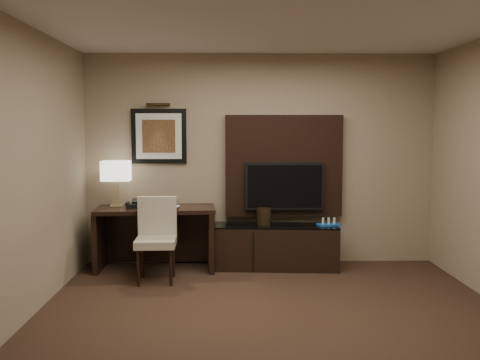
{
  "coord_description": "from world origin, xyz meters",
  "views": [
    {
      "loc": [
        -0.42,
        -4.4,
        1.75
      ],
      "look_at": [
        -0.28,
        1.8,
        1.15
      ],
      "focal_mm": 40.0,
      "sensor_mm": 36.0,
      "label": 1
    }
  ],
  "objects_px": {
    "minibar_tray": "(329,222)",
    "table_lamp": "(116,184)",
    "desk_phone": "(134,204)",
    "ice_bucket": "(264,216)",
    "desk_chair": "(156,241)",
    "credenza": "(274,247)",
    "tv": "(284,186)",
    "desk": "(156,238)"
  },
  "relations": [
    {
      "from": "desk_phone",
      "to": "ice_bucket",
      "type": "relative_size",
      "value": 0.93
    },
    {
      "from": "desk_phone",
      "to": "desk_chair",
      "type": "bearing_deg",
      "value": -65.1
    },
    {
      "from": "desk_chair",
      "to": "table_lamp",
      "type": "height_order",
      "value": "table_lamp"
    },
    {
      "from": "desk",
      "to": "tv",
      "type": "height_order",
      "value": "tv"
    },
    {
      "from": "desk",
      "to": "credenza",
      "type": "relative_size",
      "value": 0.91
    },
    {
      "from": "desk_chair",
      "to": "desk_phone",
      "type": "xyz_separation_m",
      "value": [
        -0.33,
        0.52,
        0.36
      ]
    },
    {
      "from": "credenza",
      "to": "desk_phone",
      "type": "distance_m",
      "value": 1.81
    },
    {
      "from": "tv",
      "to": "table_lamp",
      "type": "xyz_separation_m",
      "value": [
        -2.11,
        -0.08,
        0.04
      ]
    },
    {
      "from": "tv",
      "to": "desk_phone",
      "type": "height_order",
      "value": "tv"
    },
    {
      "from": "table_lamp",
      "to": "minibar_tray",
      "type": "relative_size",
      "value": 2.11
    },
    {
      "from": "credenza",
      "to": "ice_bucket",
      "type": "height_order",
      "value": "ice_bucket"
    },
    {
      "from": "desk_phone",
      "to": "tv",
      "type": "bearing_deg",
      "value": -0.84
    },
    {
      "from": "desk",
      "to": "desk_phone",
      "type": "relative_size",
      "value": 7.5
    },
    {
      "from": "credenza",
      "to": "desk",
      "type": "bearing_deg",
      "value": -175.46
    },
    {
      "from": "desk_chair",
      "to": "desk_phone",
      "type": "relative_size",
      "value": 4.84
    },
    {
      "from": "tv",
      "to": "ice_bucket",
      "type": "distance_m",
      "value": 0.48
    },
    {
      "from": "table_lamp",
      "to": "desk",
      "type": "bearing_deg",
      "value": -12.57
    },
    {
      "from": "credenza",
      "to": "desk_chair",
      "type": "xyz_separation_m",
      "value": [
        -1.39,
        -0.56,
        0.19
      ]
    },
    {
      "from": "table_lamp",
      "to": "minibar_tray",
      "type": "height_order",
      "value": "table_lamp"
    },
    {
      "from": "desk_phone",
      "to": "ice_bucket",
      "type": "height_order",
      "value": "desk_phone"
    },
    {
      "from": "desk",
      "to": "tv",
      "type": "relative_size",
      "value": 1.45
    },
    {
      "from": "table_lamp",
      "to": "minibar_tray",
      "type": "distance_m",
      "value": 2.69
    },
    {
      "from": "tv",
      "to": "desk_chair",
      "type": "xyz_separation_m",
      "value": [
        -1.54,
        -0.74,
        -0.55
      ]
    },
    {
      "from": "desk",
      "to": "ice_bucket",
      "type": "xyz_separation_m",
      "value": [
        1.34,
        0.05,
        0.26
      ]
    },
    {
      "from": "table_lamp",
      "to": "minibar_tray",
      "type": "xyz_separation_m",
      "value": [
        2.64,
        -0.15,
        -0.47
      ]
    },
    {
      "from": "desk",
      "to": "table_lamp",
      "type": "bearing_deg",
      "value": 163.65
    },
    {
      "from": "desk_phone",
      "to": "credenza",
      "type": "bearing_deg",
      "value": -6.26
    },
    {
      "from": "desk",
      "to": "desk_chair",
      "type": "height_order",
      "value": "desk_chair"
    },
    {
      "from": "table_lamp",
      "to": "desk_phone",
      "type": "distance_m",
      "value": 0.37
    },
    {
      "from": "desk",
      "to": "credenza",
      "type": "xyz_separation_m",
      "value": [
        1.46,
        0.01,
        -0.11
      ]
    },
    {
      "from": "tv",
      "to": "table_lamp",
      "type": "distance_m",
      "value": 2.12
    },
    {
      "from": "desk",
      "to": "table_lamp",
      "type": "relative_size",
      "value": 2.54
    },
    {
      "from": "tv",
      "to": "minibar_tray",
      "type": "xyz_separation_m",
      "value": [
        0.53,
        -0.23,
        -0.42
      ]
    },
    {
      "from": "minibar_tray",
      "to": "table_lamp",
      "type": "bearing_deg",
      "value": 176.7
    },
    {
      "from": "credenza",
      "to": "tv",
      "type": "height_order",
      "value": "tv"
    },
    {
      "from": "minibar_tray",
      "to": "credenza",
      "type": "bearing_deg",
      "value": 175.85
    },
    {
      "from": "ice_bucket",
      "to": "credenza",
      "type": "bearing_deg",
      "value": -16.77
    },
    {
      "from": "ice_bucket",
      "to": "minibar_tray",
      "type": "bearing_deg",
      "value": -6.11
    },
    {
      "from": "table_lamp",
      "to": "desk_phone",
      "type": "height_order",
      "value": "table_lamp"
    },
    {
      "from": "desk_chair",
      "to": "table_lamp",
      "type": "relative_size",
      "value": 1.64
    },
    {
      "from": "minibar_tray",
      "to": "tv",
      "type": "bearing_deg",
      "value": 156.52
    },
    {
      "from": "desk",
      "to": "table_lamp",
      "type": "height_order",
      "value": "table_lamp"
    }
  ]
}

